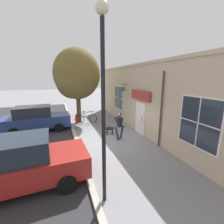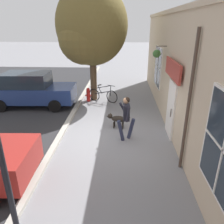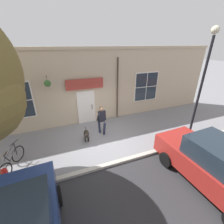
{
  "view_description": "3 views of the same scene",
  "coord_description": "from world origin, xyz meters",
  "px_view_note": "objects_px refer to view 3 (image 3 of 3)",
  "views": [
    {
      "loc": [
        2.82,
        8.04,
        3.62
      ],
      "look_at": [
        -0.25,
        -0.46,
        1.57
      ],
      "focal_mm": 24.0,
      "sensor_mm": 36.0,
      "label": 1
    },
    {
      "loc": [
        -0.33,
        7.41,
        4.03
      ],
      "look_at": [
        0.04,
        -0.26,
        0.91
      ],
      "focal_mm": 35.0,
      "sensor_mm": 36.0,
      "label": 2
    },
    {
      "loc": [
        6.52,
        -1.92,
        4.7
      ],
      "look_at": [
        -1.24,
        1.09,
        0.88
      ],
      "focal_mm": 24.0,
      "sensor_mm": 36.0,
      "label": 3
    }
  ],
  "objects_px": {
    "pedestrian_walking": "(102,118)",
    "fire_hydrant": "(6,176)",
    "leaning_bicycle": "(12,161)",
    "dog_on_leash": "(86,134)",
    "parked_car_mid_block": "(217,166)",
    "street_lamp": "(204,74)"
  },
  "relations": [
    {
      "from": "pedestrian_walking",
      "to": "fire_hydrant",
      "type": "height_order",
      "value": "pedestrian_walking"
    },
    {
      "from": "pedestrian_walking",
      "to": "leaning_bicycle",
      "type": "bearing_deg",
      "value": -73.94
    },
    {
      "from": "leaning_bicycle",
      "to": "fire_hydrant",
      "type": "xyz_separation_m",
      "value": [
        0.82,
        -0.02,
        0.02
      ]
    },
    {
      "from": "leaning_bicycle",
      "to": "fire_hydrant",
      "type": "relative_size",
      "value": 2.12
    },
    {
      "from": "fire_hydrant",
      "to": "dog_on_leash",
      "type": "bearing_deg",
      "value": 117.26
    },
    {
      "from": "dog_on_leash",
      "to": "parked_car_mid_block",
      "type": "distance_m",
      "value": 5.66
    },
    {
      "from": "dog_on_leash",
      "to": "parked_car_mid_block",
      "type": "height_order",
      "value": "parked_car_mid_block"
    },
    {
      "from": "pedestrian_walking",
      "to": "street_lamp",
      "type": "distance_m",
      "value": 5.31
    },
    {
      "from": "pedestrian_walking",
      "to": "parked_car_mid_block",
      "type": "distance_m",
      "value": 5.38
    },
    {
      "from": "pedestrian_walking",
      "to": "leaning_bicycle",
      "type": "distance_m",
      "value": 4.41
    },
    {
      "from": "street_lamp",
      "to": "dog_on_leash",
      "type": "bearing_deg",
      "value": -110.02
    },
    {
      "from": "street_lamp",
      "to": "pedestrian_walking",
      "type": "bearing_deg",
      "value": -118.1
    },
    {
      "from": "leaning_bicycle",
      "to": "dog_on_leash",
      "type": "bearing_deg",
      "value": 104.82
    },
    {
      "from": "pedestrian_walking",
      "to": "dog_on_leash",
      "type": "relative_size",
      "value": 1.67
    },
    {
      "from": "dog_on_leash",
      "to": "leaning_bicycle",
      "type": "height_order",
      "value": "leaning_bicycle"
    },
    {
      "from": "dog_on_leash",
      "to": "fire_hydrant",
      "type": "height_order",
      "value": "fire_hydrant"
    },
    {
      "from": "parked_car_mid_block",
      "to": "street_lamp",
      "type": "height_order",
      "value": "street_lamp"
    },
    {
      "from": "dog_on_leash",
      "to": "fire_hydrant",
      "type": "relative_size",
      "value": 1.29
    },
    {
      "from": "fire_hydrant",
      "to": "street_lamp",
      "type": "bearing_deg",
      "value": 88.72
    },
    {
      "from": "pedestrian_walking",
      "to": "parked_car_mid_block",
      "type": "xyz_separation_m",
      "value": [
        4.68,
        2.66,
        -0.11
      ]
    },
    {
      "from": "leaning_bicycle",
      "to": "parked_car_mid_block",
      "type": "height_order",
      "value": "parked_car_mid_block"
    },
    {
      "from": "pedestrian_walking",
      "to": "fire_hydrant",
      "type": "relative_size",
      "value": 2.16
    }
  ]
}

